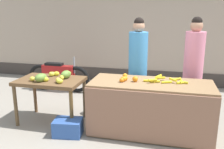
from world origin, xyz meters
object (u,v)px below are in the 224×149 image
Objects in this scene: vendor_woman_blue_shirt at (138,68)px; produce_sack at (106,96)px; produce_crate at (68,127)px; vendor_woman_pink_shirt at (193,69)px; parked_motorcycle at (58,75)px.

produce_sack is (-0.63, 0.07, -0.63)m from vendor_woman_blue_shirt.
vendor_woman_blue_shirt is 4.14× the size of produce_crate.
vendor_woman_pink_shirt is 4.18× the size of produce_crate.
vendor_woman_blue_shirt is 2.36m from parked_motorcycle.
produce_crate is at bearing -132.22° from vendor_woman_blue_shirt.
produce_sack is at bearing -179.13° from vendor_woman_pink_shirt.
produce_sack reaches higher than produce_crate.
produce_crate is (1.12, -2.04, -0.27)m from parked_motorcycle.
parked_motorcycle is at bearing 163.69° from vendor_woman_pink_shirt.
vendor_woman_pink_shirt reaches higher than parked_motorcycle.
parked_motorcycle is (-2.08, 0.99, -0.52)m from vendor_woman_blue_shirt.
vendor_woman_pink_shirt is at bearing 30.78° from produce_crate.
produce_sack is (0.33, 1.12, 0.16)m from produce_crate.
vendor_woman_blue_shirt is 0.89m from produce_sack.
parked_motorcycle is at bearing 154.56° from vendor_woman_blue_shirt.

